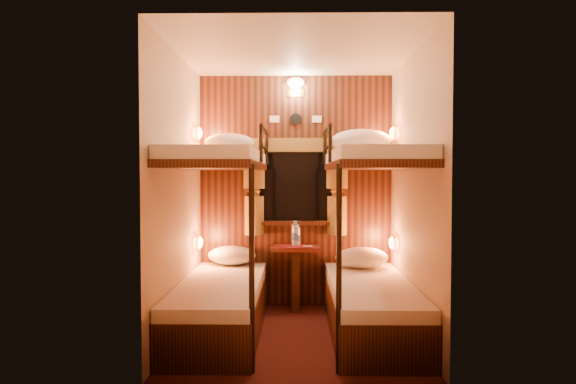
{
  "coord_description": "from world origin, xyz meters",
  "views": [
    {
      "loc": [
        0.01,
        -4.33,
        1.38
      ],
      "look_at": [
        -0.07,
        0.15,
        1.22
      ],
      "focal_mm": 32.0,
      "sensor_mm": 36.0,
      "label": 1
    }
  ],
  "objects_px": {
    "bunk_left": "(221,269)",
    "bunk_right": "(371,269)",
    "table": "(296,269)",
    "bottle_left": "(297,236)",
    "bottle_right": "(295,235)"
  },
  "relations": [
    {
      "from": "bunk_right",
      "to": "bottle_right",
      "type": "relative_size",
      "value": 7.47
    },
    {
      "from": "bottle_left",
      "to": "bottle_right",
      "type": "xyz_separation_m",
      "value": [
        -0.02,
        -0.0,
        0.01
      ]
    },
    {
      "from": "bunk_right",
      "to": "bottle_right",
      "type": "xyz_separation_m",
      "value": [
        -0.65,
        0.78,
        0.2
      ]
    },
    {
      "from": "bunk_left",
      "to": "table",
      "type": "distance_m",
      "value": 1.02
    },
    {
      "from": "bottle_right",
      "to": "bunk_right",
      "type": "bearing_deg",
      "value": -50.21
    },
    {
      "from": "bunk_right",
      "to": "table",
      "type": "bearing_deg",
      "value": 129.67
    },
    {
      "from": "bottle_left",
      "to": "bottle_right",
      "type": "height_order",
      "value": "bottle_right"
    },
    {
      "from": "bunk_left",
      "to": "bottle_right",
      "type": "relative_size",
      "value": 7.47
    },
    {
      "from": "table",
      "to": "bottle_right",
      "type": "bearing_deg",
      "value": 154.46
    },
    {
      "from": "bunk_right",
      "to": "table",
      "type": "distance_m",
      "value": 1.02
    },
    {
      "from": "table",
      "to": "bottle_left",
      "type": "bearing_deg",
      "value": 8.35
    },
    {
      "from": "bunk_right",
      "to": "table",
      "type": "height_order",
      "value": "bunk_right"
    },
    {
      "from": "bunk_right",
      "to": "bottle_left",
      "type": "xyz_separation_m",
      "value": [
        -0.63,
        0.78,
        0.19
      ]
    },
    {
      "from": "bunk_left",
      "to": "bunk_right",
      "type": "xyz_separation_m",
      "value": [
        1.3,
        0.0,
        0.0
      ]
    },
    {
      "from": "bunk_left",
      "to": "bottle_right",
      "type": "height_order",
      "value": "bunk_left"
    }
  ]
}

